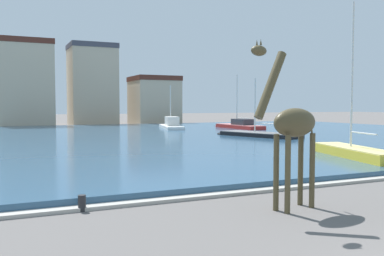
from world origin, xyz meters
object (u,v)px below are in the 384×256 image
at_px(sailboat_yellow, 349,153).
at_px(sailboat_white, 171,126).
at_px(sailboat_black, 253,136).
at_px(giraffe_statue, 292,126).
at_px(sailboat_red, 237,127).
at_px(mooring_bollard, 82,203).

height_order(sailboat_yellow, sailboat_white, sailboat_yellow).
relative_size(sailboat_black, sailboat_white, 0.99).
distance_m(giraffe_statue, sailboat_red, 40.52).
relative_size(giraffe_statue, sailboat_yellow, 0.56).
bearing_deg(sailboat_yellow, mooring_bollard, -161.81).
bearing_deg(giraffe_statue, sailboat_black, 59.81).
bearing_deg(giraffe_statue, sailboat_white, 73.71).
height_order(sailboat_white, sailboat_red, sailboat_red).
distance_m(giraffe_statue, sailboat_black, 26.78).
relative_size(sailboat_yellow, sailboat_red, 0.93).
bearing_deg(sailboat_yellow, giraffe_statue, -142.45).
distance_m(sailboat_black, mooring_bollard, 28.25).
relative_size(sailboat_black, sailboat_yellow, 1.05).
bearing_deg(giraffe_statue, sailboat_red, 61.85).
distance_m(sailboat_white, mooring_bollard, 40.46).
xyz_separation_m(sailboat_black, sailboat_white, (-2.01, 15.97, 0.20)).
xyz_separation_m(giraffe_statue, mooring_bollard, (-5.92, 2.48, -2.35)).
bearing_deg(sailboat_black, sailboat_white, 97.18).
bearing_deg(sailboat_black, sailboat_yellow, -102.40).
xyz_separation_m(giraffe_statue, sailboat_black, (13.42, 23.07, -2.23)).
height_order(sailboat_yellow, mooring_bollard, sailboat_yellow).
xyz_separation_m(sailboat_black, sailboat_red, (5.67, 12.61, 0.15)).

